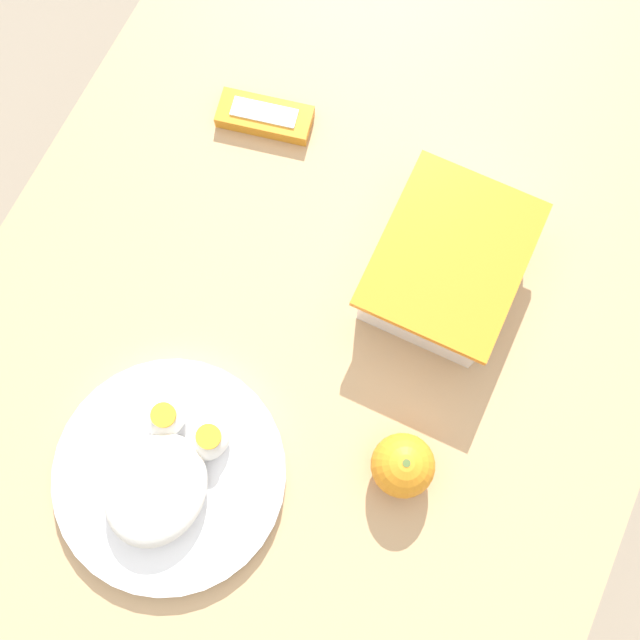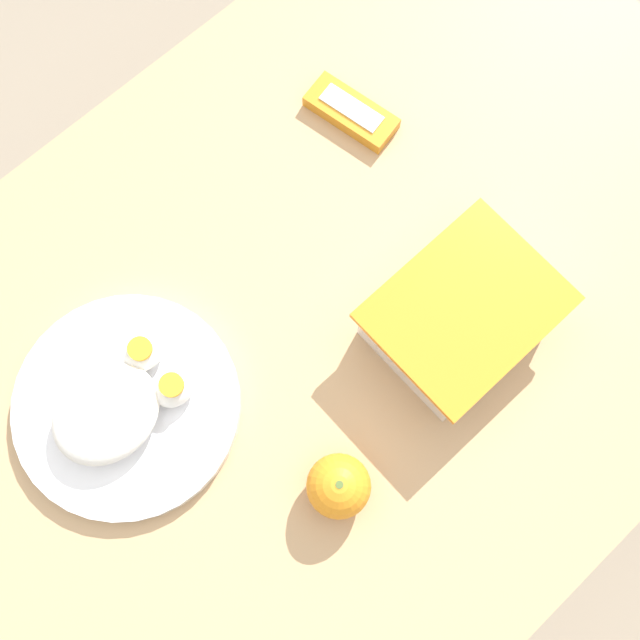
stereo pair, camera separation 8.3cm
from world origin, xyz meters
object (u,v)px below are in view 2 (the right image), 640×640
at_px(food_container, 461,317).
at_px(candy_bar, 351,112).
at_px(rice_plate, 123,405).
at_px(orange_fruit, 339,486).

distance_m(food_container, candy_bar, 0.29).
bearing_deg(rice_plate, orange_fruit, 117.17).
distance_m(food_container, orange_fruit, 0.23).
bearing_deg(food_container, rice_plate, -27.96).
xyz_separation_m(food_container, orange_fruit, (0.22, 0.04, 0.00)).
xyz_separation_m(food_container, rice_plate, (0.34, -0.18, -0.01)).
bearing_deg(candy_bar, orange_fruit, 45.15).
distance_m(orange_fruit, candy_bar, 0.45).
distance_m(orange_fruit, rice_plate, 0.25).
distance_m(rice_plate, candy_bar, 0.44).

